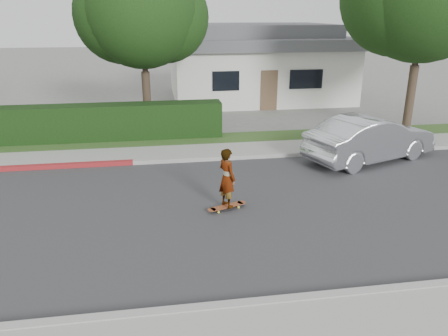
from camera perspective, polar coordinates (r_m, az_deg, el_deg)
The scene contains 12 objects.
ground at distance 11.65m, azimuth -17.50°, elevation -6.39°, with size 120.00×120.00×0.00m, color slate.
road at distance 11.64m, azimuth -17.51°, elevation -6.37°, with size 60.00×8.00×0.01m, color #2D2D30.
curb_near at distance 8.16m, azimuth -21.57°, elevation -18.50°, with size 60.00×0.20×0.15m, color #9E9E99.
curb_far at distance 15.39m, azimuth -15.51°, elevation 0.52°, with size 60.00×0.20×0.15m, color #9E9E99.
sidewalk_far at distance 16.24m, azimuth -15.19°, elevation 1.50°, with size 60.00×1.60×0.12m, color gray.
planting_strip at distance 17.77m, azimuth -14.70°, elevation 3.06°, with size 60.00×1.60×0.10m, color #2D4C1E.
hedge at distance 18.72m, azimuth -23.92°, elevation 5.06°, with size 15.00×1.00×1.50m, color black.
tree_center at distance 19.57m, azimuth -10.72°, elevation 19.27°, with size 5.66×4.84×7.44m.
house at distance 27.22m, azimuth 4.22°, elevation 13.64°, with size 10.60×8.60×4.30m.
skateboard at distance 11.57m, azimuth 0.38°, elevation -5.03°, with size 1.14×0.62×0.11m.
skateboarder at distance 11.26m, azimuth 0.39°, elevation -1.30°, with size 0.58×0.38×1.58m, color white.
car_silver at distance 16.03m, azimuth 18.56°, elevation 3.66°, with size 1.68×4.82×1.59m, color silver.
Camera 1 is at (1.90, -10.38, 4.94)m, focal length 35.00 mm.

